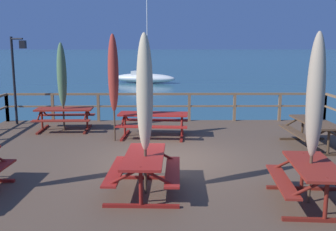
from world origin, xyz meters
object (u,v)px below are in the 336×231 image
(picnic_table_mid_right, at_px, (64,114))
(patio_umbrella_tall_mid_right, at_px, (315,96))
(patio_umbrella_tall_back_right, at_px, (315,88))
(patio_umbrella_short_back, at_px, (62,75))
(picnic_table_front_right, at_px, (153,119))
(picnic_table_mid_centre, at_px, (315,128))
(patio_umbrella_short_front, at_px, (145,94))
(sailboat_distant, at_px, (144,78))
(picnic_table_back_right, at_px, (144,165))
(patio_umbrella_tall_back_left, at_px, (113,74))
(lamp_post_hooked, at_px, (17,67))
(picnic_table_front_left, at_px, (314,175))

(picnic_table_mid_right, relative_size, patio_umbrella_tall_mid_right, 0.62)
(patio_umbrella_tall_back_right, bearing_deg, patio_umbrella_short_back, 163.70)
(picnic_table_front_right, relative_size, picnic_table_mid_right, 1.18)
(picnic_table_front_right, distance_m, picnic_table_mid_right, 3.24)
(picnic_table_mid_centre, distance_m, patio_umbrella_short_front, 6.05)
(patio_umbrella_tall_mid_right, bearing_deg, picnic_table_mid_centre, 68.05)
(picnic_table_front_right, distance_m, sailboat_distant, 25.37)
(picnic_table_front_right, relative_size, patio_umbrella_short_back, 0.77)
(picnic_table_mid_centre, height_order, patio_umbrella_short_back, patio_umbrella_short_back)
(picnic_table_front_right, bearing_deg, patio_umbrella_short_front, -90.37)
(picnic_table_mid_centre, height_order, patio_umbrella_tall_mid_right, patio_umbrella_tall_mid_right)
(picnic_table_mid_right, distance_m, sailboat_distant, 24.35)
(picnic_table_mid_centre, distance_m, patio_umbrella_tall_mid_right, 4.58)
(patio_umbrella_tall_mid_right, bearing_deg, picnic_table_back_right, 169.43)
(picnic_table_mid_right, bearing_deg, sailboat_distant, 86.22)
(picnic_table_mid_centre, xyz_separation_m, picnic_table_back_right, (-4.72, -3.46, -0.01))
(patio_umbrella_tall_back_left, relative_size, patio_umbrella_short_back, 1.08)
(patio_umbrella_tall_mid_right, distance_m, lamp_post_hooked, 10.90)
(patio_umbrella_tall_back_left, bearing_deg, picnic_table_front_right, 23.11)
(patio_umbrella_tall_back_right, height_order, lamp_post_hooked, lamp_post_hooked)
(lamp_post_hooked, height_order, sailboat_distant, sailboat_distant)
(patio_umbrella_tall_back_left, distance_m, patio_umbrella_tall_mid_right, 6.46)
(lamp_post_hooked, bearing_deg, picnic_table_front_right, -22.12)
(picnic_table_back_right, distance_m, patio_umbrella_tall_back_left, 4.71)
(patio_umbrella_tall_back_left, bearing_deg, picnic_table_back_right, -75.48)
(picnic_table_front_right, distance_m, picnic_table_front_left, 6.28)
(picnic_table_mid_centre, relative_size, sailboat_distant, 0.29)
(picnic_table_mid_right, bearing_deg, picnic_table_front_right, -18.36)
(picnic_table_front_left, height_order, patio_umbrella_short_back, patio_umbrella_short_back)
(picnic_table_mid_centre, distance_m, sailboat_distant, 27.38)
(picnic_table_mid_right, xyz_separation_m, patio_umbrella_tall_back_left, (1.90, -1.52, 1.50))
(picnic_table_back_right, height_order, patio_umbrella_short_back, patio_umbrella_short_back)
(picnic_table_front_right, distance_m, patio_umbrella_short_front, 5.10)
(picnic_table_mid_centre, distance_m, picnic_table_front_left, 4.41)
(picnic_table_front_left, height_order, patio_umbrella_tall_mid_right, patio_umbrella_tall_mid_right)
(picnic_table_mid_centre, height_order, picnic_table_back_right, same)
(picnic_table_mid_centre, bearing_deg, patio_umbrella_short_back, 163.27)
(patio_umbrella_short_front, height_order, patio_umbrella_short_back, patio_umbrella_short_front)
(picnic_table_front_right, xyz_separation_m, patio_umbrella_tall_mid_right, (3.04, -5.40, 1.44))
(picnic_table_mid_right, distance_m, patio_umbrella_tall_back_right, 8.11)
(picnic_table_back_right, height_order, lamp_post_hooked, lamp_post_hooked)
(picnic_table_back_right, bearing_deg, picnic_table_mid_right, 117.36)
(picnic_table_front_right, bearing_deg, picnic_table_mid_centre, -16.29)
(picnic_table_mid_centre, xyz_separation_m, patio_umbrella_tall_back_left, (-5.84, 0.86, 1.49))
(patio_umbrella_tall_mid_right, bearing_deg, patio_umbrella_tall_back_right, 68.99)
(patio_umbrella_short_front, height_order, patio_umbrella_tall_back_left, patio_umbrella_tall_back_left)
(patio_umbrella_tall_back_right, relative_size, patio_umbrella_short_front, 0.85)
(lamp_post_hooked, bearing_deg, patio_umbrella_tall_mid_right, -42.83)
(patio_umbrella_tall_back_right, xyz_separation_m, patio_umbrella_short_back, (-7.71, 2.25, 0.21))
(picnic_table_front_left, distance_m, patio_umbrella_short_front, 3.47)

